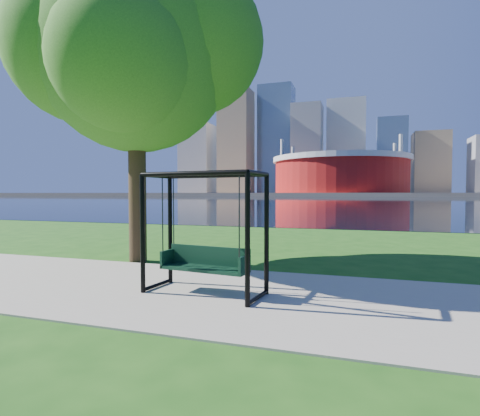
% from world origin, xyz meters
% --- Properties ---
extents(ground, '(900.00, 900.00, 0.00)m').
position_xyz_m(ground, '(0.00, 0.00, 0.00)').
color(ground, '#1E5114').
rests_on(ground, ground).
extents(path, '(120.00, 4.00, 0.03)m').
position_xyz_m(path, '(0.00, -0.50, 0.01)').
color(path, '#9E937F').
rests_on(path, ground).
extents(river, '(900.00, 180.00, 0.02)m').
position_xyz_m(river, '(0.00, 102.00, 0.01)').
color(river, black).
rests_on(river, ground).
extents(far_bank, '(900.00, 228.00, 2.00)m').
position_xyz_m(far_bank, '(0.00, 306.00, 1.00)').
color(far_bank, '#937F60').
rests_on(far_bank, ground).
extents(stadium, '(83.00, 83.00, 32.00)m').
position_xyz_m(stadium, '(-10.00, 235.00, 14.23)').
color(stadium, maroon).
rests_on(stadium, far_bank).
extents(skyline, '(392.00, 66.00, 96.50)m').
position_xyz_m(skyline, '(-4.27, 319.39, 35.89)').
color(skyline, gray).
rests_on(skyline, far_bank).
extents(swing, '(2.16, 1.14, 2.11)m').
position_xyz_m(swing, '(-0.60, -0.58, 1.02)').
color(swing, black).
rests_on(swing, ground).
extents(park_tree, '(6.20, 5.60, 7.70)m').
position_xyz_m(park_tree, '(-3.52, 1.84, 5.35)').
color(park_tree, black).
rests_on(park_tree, ground).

